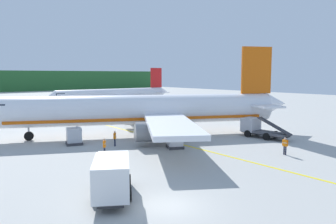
{
  "coord_description": "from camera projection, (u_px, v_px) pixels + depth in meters",
  "views": [
    {
      "loc": [
        -12.08,
        -15.32,
        8.04
      ],
      "look_at": [
        10.06,
        12.83,
        3.97
      ],
      "focal_mm": 35.21,
      "sensor_mm": 36.0,
      "label": 1
    }
  ],
  "objects": [
    {
      "name": "airliner_foreground",
      "position": [
        144.0,
        110.0,
        43.12
      ],
      "size": [
        39.02,
        32.92,
        11.9
      ],
      "color": "white",
      "rests_on": "ground"
    },
    {
      "name": "service_truck_catering",
      "position": [
        112.0,
        174.0,
        21.56
      ],
      "size": [
        5.0,
        6.36,
        2.73
      ],
      "color": "white",
      "rests_on": "ground"
    },
    {
      "name": "cargo_container_near",
      "position": [
        175.0,
        139.0,
        36.07
      ],
      "size": [
        2.24,
        2.24,
        2.06
      ],
      "color": "#333338",
      "rests_on": "ground"
    },
    {
      "name": "service_truck_fuel",
      "position": [
        258.0,
        128.0,
        42.62
      ],
      "size": [
        2.71,
        6.63,
        2.64
      ],
      "color": "silver",
      "rests_on": "ground"
    },
    {
      "name": "airliner_mid_apron",
      "position": [
        115.0,
        95.0,
        84.05
      ],
      "size": [
        34.64,
        28.86,
        9.9
      ],
      "color": "white",
      "rests_on": "ground"
    },
    {
      "name": "crew_marshaller",
      "position": [
        104.0,
        145.0,
        32.7
      ],
      "size": [
        0.47,
        0.5,
        1.75
      ],
      "color": "#191E33",
      "rests_on": "ground"
    },
    {
      "name": "crew_loader_right",
      "position": [
        115.0,
        137.0,
        37.08
      ],
      "size": [
        0.47,
        0.49,
        1.73
      ],
      "color": "#191E33",
      "rests_on": "ground"
    },
    {
      "name": "cargo_container_mid",
      "position": [
        74.0,
        136.0,
        37.96
      ],
      "size": [
        2.22,
        2.22,
        2.08
      ],
      "color": "#333338",
      "rests_on": "ground"
    },
    {
      "name": "crew_loader_left",
      "position": [
        285.0,
        145.0,
        33.08
      ],
      "size": [
        0.28,
        0.63,
        1.76
      ],
      "color": "#191E33",
      "rests_on": "ground"
    },
    {
      "name": "apron_guide_line",
      "position": [
        168.0,
        141.0,
        40.01
      ],
      "size": [
        0.3,
        60.0,
        0.01
      ],
      "primitive_type": "cube",
      "color": "yellow",
      "rests_on": "ground"
    }
  ]
}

